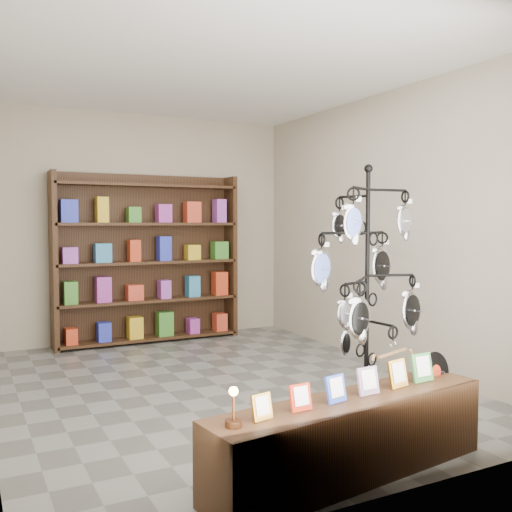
{
  "coord_description": "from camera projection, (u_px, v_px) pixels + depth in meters",
  "views": [
    {
      "loc": [
        -2.16,
        -4.99,
        1.56
      ],
      "look_at": [
        -0.1,
        -1.0,
        1.3
      ],
      "focal_mm": 40.0,
      "sensor_mm": 36.0,
      "label": 1
    }
  ],
  "objects": [
    {
      "name": "display_tree",
      "position": [
        367.0,
        276.0,
        4.33
      ],
      "size": [
        1.04,
        1.02,
        2.01
      ],
      "rotation": [
        0.0,
        0.0,
        0.25
      ],
      "color": "black",
      "rests_on": "ground"
    },
    {
      "name": "back_shelving",
      "position": [
        148.0,
        264.0,
        7.48
      ],
      "size": [
        2.42,
        0.36,
        2.2
      ],
      "color": "black",
      "rests_on": "ground"
    },
    {
      "name": "front_shelf",
      "position": [
        352.0,
        437.0,
        3.51
      ],
      "size": [
        2.03,
        0.66,
        0.71
      ],
      "rotation": [
        0.0,
        0.0,
        0.13
      ],
      "color": "black",
      "rests_on": "ground"
    },
    {
      "name": "ground",
      "position": [
        218.0,
        385.0,
        5.5
      ],
      "size": [
        5.0,
        5.0,
        0.0
      ],
      "primitive_type": "plane",
      "color": "slate",
      "rests_on": "ground"
    },
    {
      "name": "room_envelope",
      "position": [
        217.0,
        193.0,
        5.39
      ],
      "size": [
        5.0,
        5.0,
        5.0
      ],
      "color": "#AB9E8A",
      "rests_on": "ground"
    }
  ]
}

